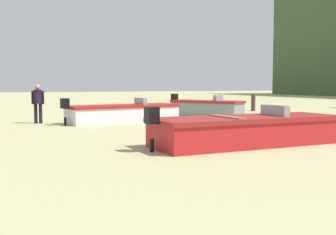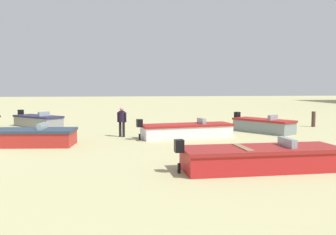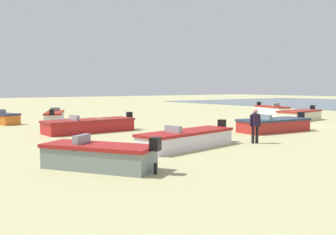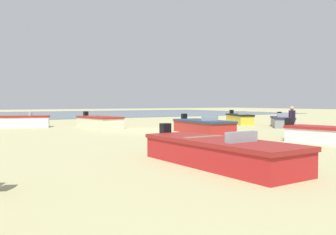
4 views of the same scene
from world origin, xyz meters
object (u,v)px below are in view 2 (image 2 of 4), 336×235
Objects in this scene: boat_red_8 at (26,137)px; mooring_post_near_water at (313,119)px; beach_walker_foreground at (122,119)px; boat_grey_5 at (38,121)px; boat_white_9 at (187,131)px; boat_red_4 at (261,158)px; boat_grey_7 at (263,125)px.

boat_red_8 is 18.25m from mooring_post_near_water.
beach_walker_foreground is at bearing -75.58° from mooring_post_near_water.
boat_grey_5 is at bearing -22.97° from beach_walker_foreground.
boat_white_9 is (6.59, 9.03, -0.01)m from boat_grey_5.
boat_white_9 is 3.57m from beach_walker_foreground.
boat_red_8 is at bearing 51.55° from beach_walker_foreground.
mooring_post_near_water is at bearing 125.23° from boat_grey_5.
boat_red_4 is at bearing -2.10° from boat_white_9.
boat_grey_5 is 2.29× the size of beach_walker_foreground.
boat_red_8 is (8.19, 1.18, 0.00)m from boat_grey_5.
boat_red_8 is at bearing -19.00° from boat_grey_7.
boat_grey_7 reaches higher than boat_red_4.
boat_grey_7 is 8.40m from beach_walker_foreground.
boat_red_8 is 2.96× the size of beach_walker_foreground.
boat_red_4 is 9.71m from beach_walker_foreground.
boat_red_4 is 5.38× the size of mooring_post_near_water.
boat_red_4 is 1.16× the size of boat_red_8.
boat_grey_5 reaches higher than boat_white_9.
boat_grey_7 is 2.36× the size of beach_walker_foreground.
boat_white_9 is 10.34m from mooring_post_near_water.
boat_red_8 reaches higher than mooring_post_near_water.
boat_red_4 is 10.15m from boat_grey_7.
boat_white_9 is at bearing -66.29° from mooring_post_near_water.
boat_red_4 is at bearing 61.06° from boat_red_8.
boat_grey_5 reaches higher than mooring_post_near_water.
beach_walker_foreground is (3.31, -12.88, 0.43)m from mooring_post_near_water.
boat_white_9 reaches higher than mooring_post_near_water.
boat_red_4 is 1.46× the size of boat_grey_7.
boat_red_4 is 14.54m from mooring_post_near_water.
boat_grey_7 is (4.93, 13.96, 0.02)m from boat_grey_5.
beach_walker_foreground reaches higher than boat_grey_7.
boat_grey_5 is 18.66m from mooring_post_near_water.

